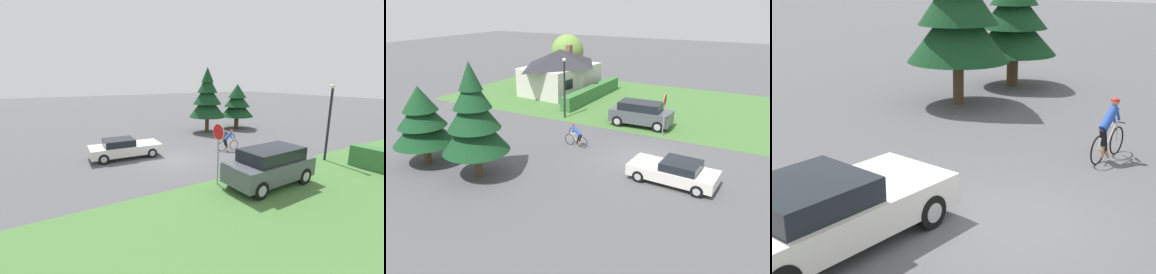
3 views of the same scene
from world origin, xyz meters
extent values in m
plane|color=#515154|center=(0.00, 0.00, 0.00)|extent=(140.00, 140.00, 0.00)
cube|color=silver|center=(-2.04, -2.48, 0.55)|extent=(2.12, 4.52, 0.58)
cube|color=black|center=(-2.06, -2.88, 1.05)|extent=(1.74, 1.93, 0.42)
cylinder|color=black|center=(-2.78, -0.94, 0.31)|extent=(0.29, 0.64, 0.62)
cylinder|color=#ADADB2|center=(-2.78, -0.94, 0.31)|extent=(0.28, 0.38, 0.36)
cylinder|color=black|center=(-1.12, -1.03, 0.31)|extent=(0.29, 0.64, 0.62)
cylinder|color=#ADADB2|center=(-1.12, -1.03, 0.31)|extent=(0.28, 0.38, 0.36)
cylinder|color=black|center=(-2.96, -3.93, 0.31)|extent=(0.29, 0.64, 0.62)
cylinder|color=#ADADB2|center=(-2.96, -3.93, 0.31)|extent=(0.28, 0.38, 0.36)
cylinder|color=black|center=(-1.30, -4.03, 0.31)|extent=(0.29, 0.64, 0.62)
cylinder|color=#ADADB2|center=(-1.30, -4.03, 0.31)|extent=(0.28, 0.38, 0.36)
torus|color=black|center=(0.01, 3.82, 0.34)|extent=(0.10, 0.73, 0.73)
torus|color=black|center=(0.09, 4.80, 0.34)|extent=(0.10, 0.73, 0.73)
cylinder|color=beige|center=(0.03, 4.07, 0.49)|extent=(0.05, 0.17, 0.54)
cylinder|color=beige|center=(0.06, 4.43, 0.54)|extent=(0.09, 0.62, 0.65)
cylinder|color=beige|center=(0.05, 4.36, 0.80)|extent=(0.10, 0.73, 0.13)
cylinder|color=beige|center=(0.02, 3.98, 0.28)|extent=(0.06, 0.33, 0.15)
cylinder|color=beige|center=(0.02, 3.91, 0.55)|extent=(0.05, 0.21, 0.42)
cylinder|color=beige|center=(0.09, 4.76, 0.60)|extent=(0.05, 0.12, 0.51)
cylinder|color=black|center=(0.08, 4.72, 0.85)|extent=(0.44, 0.06, 0.02)
ellipsoid|color=black|center=(0.02, 4.00, 0.78)|extent=(0.10, 0.21, 0.05)
cylinder|color=black|center=(0.03, 3.99, 0.61)|extent=(0.13, 0.25, 0.45)
cylinder|color=black|center=(0.03, 4.15, 0.53)|extent=(0.13, 0.25, 0.60)
cylinder|color=tan|center=(0.03, 4.06, 0.25)|extent=(0.08, 0.08, 0.30)
cylinder|color=tan|center=(0.08, 4.22, 0.16)|extent=(0.17, 0.08, 0.21)
cylinder|color=#264CB2|center=(0.05, 4.27, 1.02)|extent=(0.28, 0.69, 0.59)
cylinder|color=#264CB2|center=(0.08, 4.49, 1.03)|extent=(0.09, 0.25, 0.35)
cylinder|color=#264CB2|center=(0.08, 4.77, 1.03)|extent=(0.09, 0.25, 0.35)
sphere|color=tan|center=(0.07, 4.54, 1.37)|extent=(0.19, 0.19, 0.19)
ellipsoid|color=red|center=(0.07, 4.54, 1.42)|extent=(0.22, 0.18, 0.12)
cube|color=#4C5156|center=(5.90, 2.08, 0.79)|extent=(2.08, 4.51, 0.89)
cube|color=black|center=(5.90, 2.16, 1.53)|extent=(1.80, 3.08, 0.58)
cylinder|color=black|center=(4.98, 3.56, 0.41)|extent=(0.25, 0.82, 0.81)
cylinder|color=#ADADB2|center=(4.98, 3.56, 0.41)|extent=(0.25, 0.48, 0.47)
cylinder|color=black|center=(6.71, 3.62, 0.41)|extent=(0.25, 0.82, 0.81)
cylinder|color=#ADADB2|center=(6.71, 3.62, 0.41)|extent=(0.25, 0.48, 0.47)
cylinder|color=black|center=(5.09, 0.54, 0.41)|extent=(0.25, 0.82, 0.81)
cylinder|color=#ADADB2|center=(5.09, 0.54, 0.41)|extent=(0.25, 0.48, 0.47)
cylinder|color=black|center=(6.82, 0.61, 0.41)|extent=(0.25, 0.82, 0.81)
cylinder|color=#ADADB2|center=(6.82, 0.61, 0.41)|extent=(0.25, 0.48, 0.47)
cylinder|color=gray|center=(4.58, 0.02, 1.13)|extent=(0.07, 0.07, 2.27)
cylinder|color=red|center=(4.58, 0.02, 2.58)|extent=(0.74, 0.06, 0.73)
cylinder|color=silver|center=(4.58, 0.02, 2.58)|extent=(0.78, 0.06, 0.78)
cylinder|color=black|center=(4.96, 8.07, 2.22)|extent=(0.14, 0.14, 4.44)
sphere|color=white|center=(4.96, 8.07, 4.57)|extent=(0.28, 0.28, 0.28)
cone|color=black|center=(4.96, 8.07, 4.71)|extent=(0.17, 0.17, 0.11)
cylinder|color=#4C3823|center=(-6.24, 6.72, 0.73)|extent=(0.37, 0.37, 1.47)
cone|color=#143D1E|center=(-6.24, 6.72, 2.57)|extent=(3.44, 3.44, 2.21)
cone|color=#143D1E|center=(-6.24, 6.72, 3.66)|extent=(2.69, 2.69, 1.94)
cone|color=#143D1E|center=(-6.24, 6.72, 4.59)|extent=(1.93, 1.93, 1.68)
cone|color=#143D1E|center=(-6.24, 6.72, 5.38)|extent=(1.17, 1.17, 1.41)
cylinder|color=#4C3823|center=(-6.37, 10.50, 0.62)|extent=(0.45, 0.45, 1.23)
cone|color=#143D1E|center=(-6.37, 10.50, 2.15)|extent=(3.38, 3.38, 1.82)
cone|color=#143D1E|center=(-6.37, 10.50, 3.04)|extent=(2.64, 2.64, 1.61)
cone|color=#143D1E|center=(-6.37, 10.50, 3.81)|extent=(1.89, 1.89, 1.39)
camera|label=1|loc=(13.94, -6.99, 4.95)|focal=24.00mm
camera|label=2|loc=(-19.47, -6.57, 8.86)|focal=35.00mm
camera|label=3|loc=(4.45, -7.67, 4.39)|focal=50.00mm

